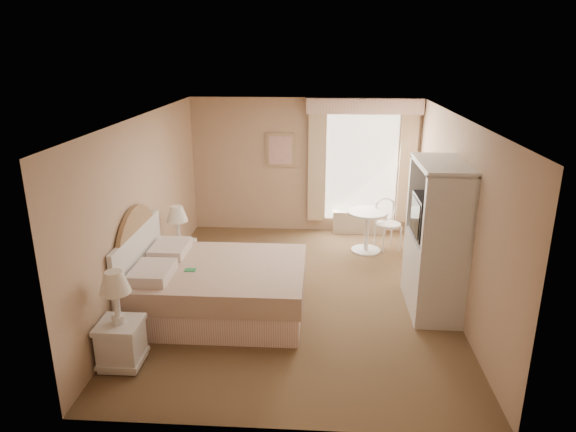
# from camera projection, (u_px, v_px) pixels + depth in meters

# --- Properties ---
(room) EXTENTS (4.21, 5.51, 2.51)m
(room) POSITION_uv_depth(u_px,v_px,m) (298.00, 210.00, 6.94)
(room) COLOR brown
(room) RESTS_ON ground
(window) EXTENTS (2.05, 0.22, 2.51)m
(window) POSITION_uv_depth(u_px,v_px,m) (362.00, 163.00, 9.37)
(window) COLOR white
(window) RESTS_ON room
(framed_art) EXTENTS (0.52, 0.04, 0.62)m
(framed_art) POSITION_uv_depth(u_px,v_px,m) (280.00, 150.00, 9.45)
(framed_art) COLOR tan
(framed_art) RESTS_ON room
(bed) EXTENTS (2.22, 1.75, 1.54)m
(bed) POSITION_uv_depth(u_px,v_px,m) (211.00, 286.00, 6.72)
(bed) COLOR #D79B8B
(bed) RESTS_ON room
(nightstand_near) EXTENTS (0.46, 0.46, 1.11)m
(nightstand_near) POSITION_uv_depth(u_px,v_px,m) (120.00, 332.00, 5.55)
(nightstand_near) COLOR white
(nightstand_near) RESTS_ON room
(nightstand_far) EXTENTS (0.45, 0.45, 1.08)m
(nightstand_far) POSITION_uv_depth(u_px,v_px,m) (179.00, 249.00, 7.85)
(nightstand_far) COLOR white
(nightstand_far) RESTS_ON room
(round_table) EXTENTS (0.68, 0.68, 0.72)m
(round_table) POSITION_uv_depth(u_px,v_px,m) (367.00, 225.00, 8.72)
(round_table) COLOR white
(round_table) RESTS_ON room
(cafe_chair) EXTENTS (0.55, 0.55, 0.88)m
(cafe_chair) POSITION_uv_depth(u_px,v_px,m) (387.00, 220.00, 8.88)
(cafe_chair) COLOR white
(cafe_chair) RESTS_ON room
(armoire) EXTENTS (0.60, 1.20, 2.00)m
(armoire) POSITION_uv_depth(u_px,v_px,m) (436.00, 250.00, 6.69)
(armoire) COLOR white
(armoire) RESTS_ON room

